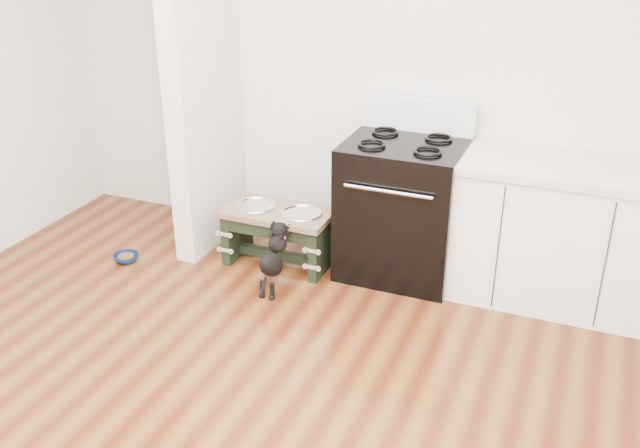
{
  "coord_description": "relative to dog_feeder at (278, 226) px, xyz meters",
  "views": [
    {
      "loc": [
        1.39,
        -2.04,
        2.37
      ],
      "look_at": [
        -0.14,
        1.67,
        0.49
      ],
      "focal_mm": 40.0,
      "sensor_mm": 36.0,
      "label": 1
    }
  ],
  "objects": [
    {
      "name": "oven_range",
      "position": [
        0.81,
        0.23,
        0.19
      ],
      "size": [
        0.76,
        0.69,
        1.14
      ],
      "color": "black",
      "rests_on": "ground"
    },
    {
      "name": "floor_bowl",
      "position": [
        -1.01,
        -0.38,
        -0.26
      ],
      "size": [
        0.18,
        0.18,
        0.05
      ],
      "rotation": [
        0.0,
        0.0,
        0.02
      ],
      "color": "#0B1E4F",
      "rests_on": "ground"
    },
    {
      "name": "room_shell",
      "position": [
        0.56,
        -1.93,
        1.33
      ],
      "size": [
        5.0,
        5.0,
        5.0
      ],
      "color": "silver",
      "rests_on": "ground"
    },
    {
      "name": "cabinet_run",
      "position": [
        1.79,
        0.25,
        0.16
      ],
      "size": [
        1.24,
        0.64,
        0.91
      ],
      "color": "white",
      "rests_on": "ground"
    },
    {
      "name": "partition_wall",
      "position": [
        -0.62,
        0.17,
        1.06
      ],
      "size": [
        0.15,
        0.8,
        2.7
      ],
      "primitive_type": "cube",
      "color": "silver",
      "rests_on": "ground"
    },
    {
      "name": "dog_feeder",
      "position": [
        0.0,
        0.0,
        0.0
      ],
      "size": [
        0.74,
        0.4,
        0.42
      ],
      "color": "black",
      "rests_on": "ground"
    },
    {
      "name": "puppy",
      "position": [
        0.13,
        -0.34,
        -0.04
      ],
      "size": [
        0.13,
        0.38,
        0.45
      ],
      "color": "black",
      "rests_on": "ground"
    }
  ]
}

